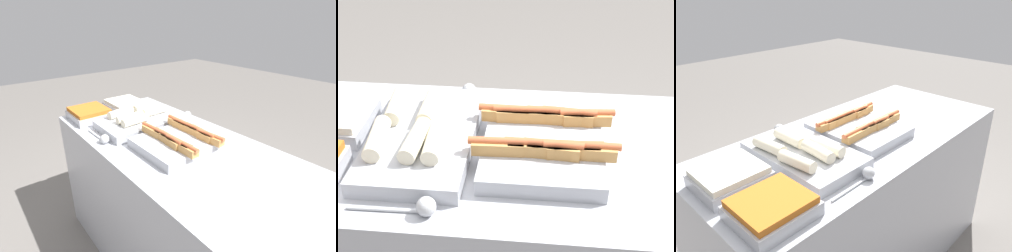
# 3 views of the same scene
# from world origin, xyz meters

# --- Properties ---
(counter) EXTENTS (1.67, 0.73, 0.87)m
(counter) POSITION_xyz_m (0.00, 0.00, 0.43)
(counter) COLOR #A8AAB2
(counter) RESTS_ON ground_plane
(tray_hotdogs) EXTENTS (0.42, 0.44, 0.10)m
(tray_hotdogs) POSITION_xyz_m (0.01, 0.00, 0.91)
(tray_hotdogs) COLOR #A8AAB2
(tray_hotdogs) RESTS_ON counter
(tray_wraps) EXTENTS (0.30, 0.53, 0.10)m
(tray_wraps) POSITION_xyz_m (-0.36, -0.00, 0.90)
(tray_wraps) COLOR #A8AAB2
(tray_wraps) RESTS_ON counter
(serving_spoon_near) EXTENTS (0.23, 0.05, 0.05)m
(serving_spoon_near) POSITION_xyz_m (-0.29, -0.30, 0.89)
(serving_spoon_near) COLOR #B2B5BA
(serving_spoon_near) RESTS_ON counter
(serving_spoon_far) EXTENTS (0.25, 0.05, 0.05)m
(serving_spoon_far) POSITION_xyz_m (-0.29, 0.30, 0.89)
(serving_spoon_far) COLOR #B2B5BA
(serving_spoon_far) RESTS_ON counter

